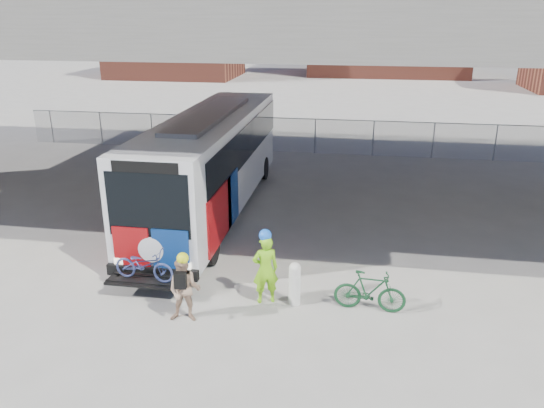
% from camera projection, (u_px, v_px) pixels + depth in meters
% --- Properties ---
extents(ground, '(160.00, 160.00, 0.00)m').
position_uv_depth(ground, '(250.00, 244.00, 17.09)').
color(ground, '#9E9991').
rests_on(ground, ground).
extents(bus, '(2.67, 12.93, 3.69)m').
position_uv_depth(bus, '(211.00, 155.00, 19.32)').
color(bus, silver).
rests_on(bus, ground).
extents(overpass, '(40.00, 16.00, 7.95)m').
position_uv_depth(overpass, '(271.00, 27.00, 18.57)').
color(overpass, '#605E59').
rests_on(overpass, ground).
extents(chainlink_fence, '(30.00, 0.06, 30.00)m').
position_uv_depth(chainlink_fence, '(296.00, 126.00, 27.74)').
color(chainlink_fence, gray).
rests_on(chainlink_fence, ground).
extents(brick_buildings, '(54.00, 22.00, 12.00)m').
position_uv_depth(brick_buildings, '(347.00, 27.00, 59.77)').
color(brick_buildings, brown).
rests_on(brick_buildings, ground).
extents(bollard, '(0.30, 0.30, 1.16)m').
position_uv_depth(bollard, '(295.00, 282.00, 13.36)').
color(bollard, white).
rests_on(bollard, ground).
extents(cyclist_hivis, '(0.79, 0.66, 2.01)m').
position_uv_depth(cyclist_hivis, '(265.00, 267.00, 13.35)').
color(cyclist_hivis, '#80DA17').
rests_on(cyclist_hivis, ground).
extents(cyclist_tan, '(0.86, 0.70, 1.79)m').
position_uv_depth(cyclist_tan, '(184.00, 289.00, 12.56)').
color(cyclist_tan, tan).
rests_on(cyclist_tan, ground).
extents(bike_parked, '(1.80, 0.61, 1.07)m').
position_uv_depth(bike_parked, '(370.00, 291.00, 13.09)').
color(bike_parked, '#164625').
rests_on(bike_parked, ground).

